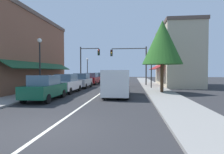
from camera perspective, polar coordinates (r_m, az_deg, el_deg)
ground_plane at (r=24.22m, az=-0.48°, el=-2.95°), size 80.00×80.00×0.00m
sidewalk_left at (r=25.46m, az=-12.87°, el=-2.63°), size 2.60×56.00×0.12m
sidewalk_right at (r=24.18m, az=12.59°, el=-2.86°), size 2.60×56.00×0.12m
lane_center_stripe at (r=24.22m, az=-0.48°, el=-2.94°), size 0.14×52.00×0.01m
storefront_left_block at (r=21.55m, az=-26.86°, el=6.93°), size 5.40×14.20×8.03m
storefront_right_block at (r=26.73m, az=19.68°, el=6.15°), size 5.69×10.20×8.16m
parked_car_nearest_left at (r=13.48m, az=-20.39°, el=-3.20°), size 1.86×4.14×1.77m
parked_car_second_left at (r=17.62m, az=-14.09°, el=-1.97°), size 1.81×4.11×1.77m
parked_car_third_left at (r=22.29m, az=-9.48°, el=-1.13°), size 1.81×4.12×1.77m
parked_car_far_left at (r=27.37m, az=-6.30°, el=-0.56°), size 1.86×4.14×1.77m
parked_car_distant_left at (r=32.12m, az=-4.22°, el=-0.19°), size 1.88×4.15×1.77m
van_in_lane at (r=14.72m, az=1.61°, el=-1.62°), size 2.07×5.21×2.12m
traffic_signal_mast_arm at (r=25.33m, az=6.73°, el=5.67°), size 5.04×0.50×5.43m
traffic_signal_left_corner at (r=27.23m, az=-7.93°, el=5.40°), size 3.02×0.50×5.65m
street_lamp_left_near at (r=16.48m, az=-21.84°, el=5.89°), size 0.36×0.36×4.81m
street_lamp_right_mid at (r=21.28m, az=12.33°, el=4.91°), size 0.36×0.36×4.72m
street_lamp_left_far at (r=31.53m, az=-7.77°, el=3.45°), size 0.36×0.36×4.25m
tree_right_near at (r=17.52m, az=15.60°, el=10.45°), size 3.67×3.67×6.71m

